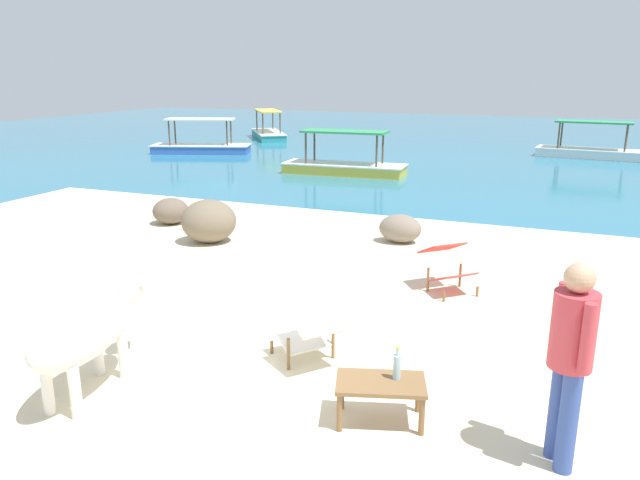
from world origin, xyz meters
name	(u,v)px	position (x,y,z in m)	size (l,w,h in m)	color
sand_beach	(238,363)	(0.00, 0.00, 0.02)	(18.00, 14.00, 0.04)	beige
water_surface	(490,144)	(0.00, 22.00, 0.00)	(60.00, 36.00, 0.03)	teal
cow	(86,329)	(-0.96, -1.06, 0.68)	(0.69, 1.74, 0.97)	silver
low_bench_table	(381,388)	(1.69, -0.52, 0.36)	(0.86, 0.65, 0.38)	brown
bottle	(397,366)	(1.80, -0.43, 0.54)	(0.07, 0.07, 0.30)	#A3C6D1
deck_chair_near	(447,264)	(1.61, 2.95, 0.42)	(0.91, 0.92, 0.68)	brown
deck_chair_far	(309,328)	(0.69, 0.27, 0.42)	(0.93, 0.90, 0.68)	brown
person_standing	(571,351)	(3.13, -0.56, 0.99)	(0.32, 0.47, 1.62)	#334C99
shore_rock_large	(209,221)	(-2.74, 3.84, 0.42)	(0.97, 0.84, 0.77)	#756651
shore_rock_medium	(400,228)	(0.40, 5.09, 0.29)	(0.75, 0.55, 0.50)	gray
shore_rock_small	(171,211)	(-4.19, 4.72, 0.30)	(0.71, 0.68, 0.51)	#6B5B4C
boat_yellow	(344,165)	(-3.10, 11.89, 0.29)	(3.73, 1.35, 1.29)	gold
boat_teal	(268,133)	(-9.78, 20.12, 0.29)	(3.05, 3.67, 1.29)	teal
boat_white	(591,150)	(3.86, 18.56, 0.29)	(3.78, 1.55, 1.29)	white
boat_blue	(201,146)	(-9.78, 14.49, 0.29)	(3.85, 2.30, 1.29)	#3866B7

